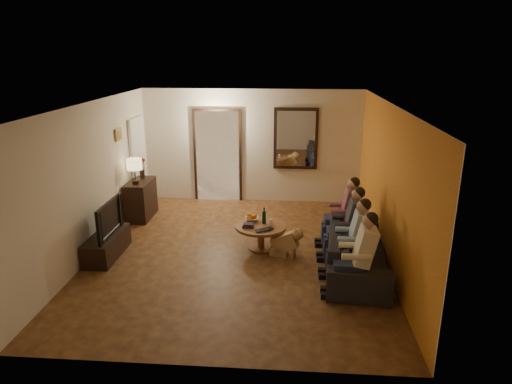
# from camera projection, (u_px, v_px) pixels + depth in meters

# --- Properties ---
(floor) EXTENTS (5.00, 6.00, 0.01)m
(floor) POSITION_uv_depth(u_px,v_px,m) (238.00, 254.00, 8.02)
(floor) COLOR #3B1D10
(floor) RESTS_ON ground
(ceiling) EXTENTS (5.00, 6.00, 0.01)m
(ceiling) POSITION_uv_depth(u_px,v_px,m) (236.00, 104.00, 7.24)
(ceiling) COLOR white
(ceiling) RESTS_ON back_wall
(back_wall) EXTENTS (5.00, 0.02, 2.60)m
(back_wall) POSITION_uv_depth(u_px,v_px,m) (252.00, 146.00, 10.49)
(back_wall) COLOR beige
(back_wall) RESTS_ON floor
(front_wall) EXTENTS (5.00, 0.02, 2.60)m
(front_wall) POSITION_uv_depth(u_px,v_px,m) (203.00, 262.00, 4.78)
(front_wall) COLOR beige
(front_wall) RESTS_ON floor
(left_wall) EXTENTS (0.02, 6.00, 2.60)m
(left_wall) POSITION_uv_depth(u_px,v_px,m) (92.00, 180.00, 7.81)
(left_wall) COLOR beige
(left_wall) RESTS_ON floor
(right_wall) EXTENTS (0.02, 6.00, 2.60)m
(right_wall) POSITION_uv_depth(u_px,v_px,m) (389.00, 186.00, 7.45)
(right_wall) COLOR beige
(right_wall) RESTS_ON floor
(orange_accent) EXTENTS (0.01, 6.00, 2.60)m
(orange_accent) POSITION_uv_depth(u_px,v_px,m) (388.00, 186.00, 7.45)
(orange_accent) COLOR #C27621
(orange_accent) RESTS_ON right_wall
(kitchen_doorway) EXTENTS (1.00, 0.06, 2.10)m
(kitchen_doorway) POSITION_uv_depth(u_px,v_px,m) (218.00, 157.00, 10.60)
(kitchen_doorway) COLOR #FFE0A5
(kitchen_doorway) RESTS_ON floor
(door_trim) EXTENTS (1.12, 0.04, 2.22)m
(door_trim) POSITION_uv_depth(u_px,v_px,m) (218.00, 157.00, 10.59)
(door_trim) COLOR black
(door_trim) RESTS_ON floor
(fridge_glimpse) EXTENTS (0.45, 0.03, 1.70)m
(fridge_glimpse) POSITION_uv_depth(u_px,v_px,m) (229.00, 163.00, 10.63)
(fridge_glimpse) COLOR silver
(fridge_glimpse) RESTS_ON floor
(mirror_frame) EXTENTS (1.00, 0.05, 1.40)m
(mirror_frame) POSITION_uv_depth(u_px,v_px,m) (296.00, 139.00, 10.32)
(mirror_frame) COLOR black
(mirror_frame) RESTS_ON back_wall
(mirror_glass) EXTENTS (0.86, 0.02, 1.26)m
(mirror_glass) POSITION_uv_depth(u_px,v_px,m) (296.00, 139.00, 10.29)
(mirror_glass) COLOR white
(mirror_glass) RESTS_ON back_wall
(white_door) EXTENTS (0.06, 0.85, 2.04)m
(white_door) POSITION_uv_depth(u_px,v_px,m) (139.00, 163.00, 10.08)
(white_door) COLOR white
(white_door) RESTS_ON floor
(framed_art) EXTENTS (0.03, 0.28, 0.24)m
(framed_art) POSITION_uv_depth(u_px,v_px,m) (118.00, 134.00, 8.88)
(framed_art) COLOR #B28C33
(framed_art) RESTS_ON left_wall
(art_canvas) EXTENTS (0.01, 0.22, 0.18)m
(art_canvas) POSITION_uv_depth(u_px,v_px,m) (119.00, 134.00, 8.88)
(art_canvas) COLOR brown
(art_canvas) RESTS_ON left_wall
(dresser) EXTENTS (0.45, 0.90, 0.80)m
(dresser) POSITION_uv_depth(u_px,v_px,m) (141.00, 199.00, 9.63)
(dresser) COLOR black
(dresser) RESTS_ON floor
(table_lamp) EXTENTS (0.30, 0.30, 0.54)m
(table_lamp) POSITION_uv_depth(u_px,v_px,m) (135.00, 171.00, 9.22)
(table_lamp) COLOR beige
(table_lamp) RESTS_ON dresser
(flower_vase) EXTENTS (0.14, 0.14, 0.44)m
(flower_vase) POSITION_uv_depth(u_px,v_px,m) (142.00, 168.00, 9.66)
(flower_vase) COLOR #A91212
(flower_vase) RESTS_ON dresser
(tv_stand) EXTENTS (0.45, 1.18, 0.39)m
(tv_stand) POSITION_uv_depth(u_px,v_px,m) (107.00, 245.00, 7.89)
(tv_stand) COLOR black
(tv_stand) RESTS_ON floor
(tv) EXTENTS (1.04, 0.14, 0.60)m
(tv) POSITION_uv_depth(u_px,v_px,m) (104.00, 218.00, 7.74)
(tv) COLOR black
(tv) RESTS_ON tv_stand
(sofa) EXTENTS (2.44, 1.15, 0.69)m
(sofa) POSITION_uv_depth(u_px,v_px,m) (357.00, 249.00, 7.38)
(sofa) COLOR black
(sofa) RESTS_ON floor
(person_a) EXTENTS (0.60, 0.40, 1.20)m
(person_a) POSITION_uv_depth(u_px,v_px,m) (360.00, 259.00, 6.45)
(person_a) COLOR tan
(person_a) RESTS_ON sofa
(person_b) EXTENTS (0.60, 0.40, 1.20)m
(person_b) POSITION_uv_depth(u_px,v_px,m) (354.00, 242.00, 7.02)
(person_b) COLOR tan
(person_b) RESTS_ON sofa
(person_c) EXTENTS (0.60, 0.40, 1.20)m
(person_c) POSITION_uv_depth(u_px,v_px,m) (350.00, 227.00, 7.59)
(person_c) COLOR tan
(person_c) RESTS_ON sofa
(person_d) EXTENTS (0.60, 0.40, 1.20)m
(person_d) POSITION_uv_depth(u_px,v_px,m) (346.00, 215.00, 8.16)
(person_d) COLOR tan
(person_d) RESTS_ON sofa
(dog) EXTENTS (0.60, 0.37, 0.56)m
(dog) POSITION_uv_depth(u_px,v_px,m) (285.00, 241.00, 7.84)
(dog) COLOR #9F7B49
(dog) RESTS_ON floor
(coffee_table) EXTENTS (0.94, 0.94, 0.45)m
(coffee_table) POSITION_uv_depth(u_px,v_px,m) (261.00, 237.00, 8.16)
(coffee_table) COLOR brown
(coffee_table) RESTS_ON floor
(bowl) EXTENTS (0.26, 0.26, 0.06)m
(bowl) POSITION_uv_depth(u_px,v_px,m) (252.00, 219.00, 8.30)
(bowl) COLOR white
(bowl) RESTS_ON coffee_table
(oranges) EXTENTS (0.20, 0.20, 0.08)m
(oranges) POSITION_uv_depth(u_px,v_px,m) (252.00, 215.00, 8.28)
(oranges) COLOR orange
(oranges) RESTS_ON bowl
(wine_bottle) EXTENTS (0.07, 0.07, 0.31)m
(wine_bottle) POSITION_uv_depth(u_px,v_px,m) (264.00, 215.00, 8.13)
(wine_bottle) COLOR black
(wine_bottle) RESTS_ON coffee_table
(wine_glass) EXTENTS (0.06, 0.06, 0.10)m
(wine_glass) POSITION_uv_depth(u_px,v_px,m) (271.00, 222.00, 8.11)
(wine_glass) COLOR silver
(wine_glass) RESTS_ON coffee_table
(book_stack) EXTENTS (0.20, 0.15, 0.07)m
(book_stack) POSITION_uv_depth(u_px,v_px,m) (248.00, 225.00, 8.00)
(book_stack) COLOR black
(book_stack) RESTS_ON coffee_table
(laptop) EXTENTS (0.39, 0.36, 0.03)m
(laptop) POSITION_uv_depth(u_px,v_px,m) (266.00, 231.00, 7.81)
(laptop) COLOR black
(laptop) RESTS_ON coffee_table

